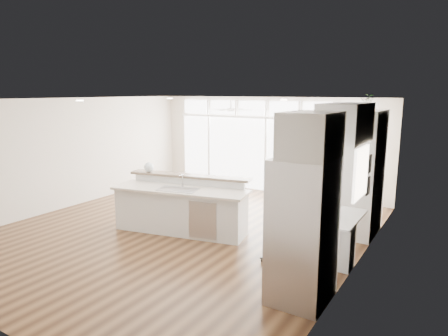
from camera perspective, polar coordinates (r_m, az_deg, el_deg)
The scene contains 23 objects.
floor at distance 8.48m, azimuth -5.93°, elevation -8.90°, with size 7.00×8.00×0.02m, color #3B2212.
ceiling at distance 7.98m, azimuth -6.32°, elevation 9.73°, with size 7.00×8.00×0.02m, color white.
wall_back at distance 11.50m, azimuth 6.19°, elevation 3.33°, with size 7.00×0.04×2.70m, color beige.
wall_left at distance 10.61m, azimuth -21.24°, elevation 2.01°, with size 0.04×8.00×2.70m, color beige.
wall_right at distance 6.62m, azimuth 18.60°, elevation -2.82°, with size 0.04×8.00×2.70m, color beige.
glass_wall at distance 11.49m, azimuth 6.03°, elevation 1.82°, with size 5.80×0.06×2.08m, color white.
transom_row at distance 11.36m, azimuth 6.16°, elevation 8.46°, with size 5.90×0.06×0.40m, color white.
desk_window at distance 6.88m, azimuth 18.96°, elevation -0.64°, with size 0.04×0.85×0.85m, color silver.
ceiling_fan at distance 10.59m, azimuth 0.99°, elevation 8.88°, with size 1.16×1.16×0.32m, color white.
recessed_lights at distance 8.14m, azimuth -5.44°, elevation 9.63°, with size 3.40×3.00×0.02m, color white.
oven_cabinet at distance 8.43m, azimuth 19.23°, elevation -0.68°, with size 0.64×1.20×2.50m, color silver.
desk_nook at distance 7.26m, azimuth 15.82°, elevation -9.45°, with size 0.72×1.30×0.76m, color silver.
upper_cabinets at distance 6.84m, azimuth 17.00°, elevation 6.19°, with size 0.64×1.30×0.64m, color silver.
refrigerator at distance 5.58m, azimuth 11.17°, elevation -8.74°, with size 0.76×0.90×2.00m, color #ADADB2.
fridge_cabinet at distance 5.27m, azimuth 12.31°, elevation 4.60°, with size 0.64×0.90×0.60m, color silver.
framed_photos at distance 7.50m, azimuth 19.96°, elevation -0.95°, with size 0.06×0.22×0.80m, color black.
kitchen_island at distance 8.24m, azimuth -6.23°, elevation -5.35°, with size 2.81×1.06×1.12m, color silver.
rug at distance 6.98m, azimuth 10.88°, elevation -13.39°, with size 0.97×0.70×0.01m, color #3C2713.
office_chair at distance 6.79m, azimuth 8.09°, elevation -9.69°, with size 0.50×0.46×0.96m, color black.
fishbowl at distance 8.87m, azimuth -10.69°, elevation 0.11°, with size 0.21×0.21×0.21m, color silver.
monitor at distance 7.10m, azimuth 15.45°, elevation -4.81°, with size 0.09×0.53×0.44m, color black.
keyboard at distance 7.21m, azimuth 14.06°, elevation -6.27°, with size 0.11×0.30×0.02m, color silver.
potted_plant at distance 8.28m, azimuth 19.82°, elevation 8.63°, with size 0.27×0.30×0.24m, color #316129.
Camera 1 is at (4.91, -6.29, 2.86)m, focal length 32.00 mm.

